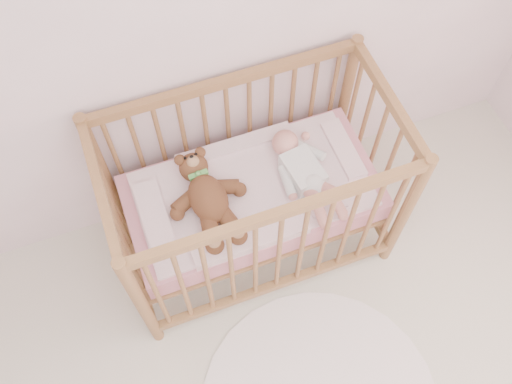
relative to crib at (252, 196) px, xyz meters
name	(u,v)px	position (x,y,z in m)	size (l,w,h in m)	color
wall_back	(159,22)	(-0.23, 0.40, 0.85)	(4.00, 0.02, 2.70)	white
crib	(252,196)	(0.00, 0.00, 0.00)	(1.36, 0.76, 1.00)	#9E7943
mattress	(252,197)	(0.00, 0.00, -0.01)	(1.22, 0.62, 0.13)	pink
blanket	(252,190)	(0.00, 0.00, 0.06)	(1.10, 0.58, 0.06)	#EFA4B2
baby	(303,169)	(0.25, -0.02, 0.14)	(0.28, 0.58, 0.14)	white
teddy_bear	(208,199)	(-0.22, -0.02, 0.15)	(0.39, 0.56, 0.15)	brown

